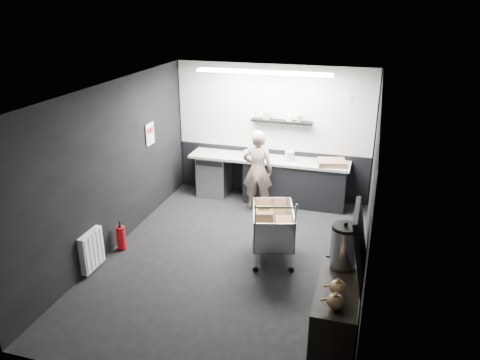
% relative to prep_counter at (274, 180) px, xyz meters
% --- Properties ---
extents(floor, '(5.50, 5.50, 0.00)m').
position_rel_prep_counter_xyz_m(floor, '(-0.14, -2.42, -0.46)').
color(floor, black).
rests_on(floor, ground).
extents(ceiling, '(5.50, 5.50, 0.00)m').
position_rel_prep_counter_xyz_m(ceiling, '(-0.14, -2.42, 2.24)').
color(ceiling, silver).
rests_on(ceiling, wall_back).
extents(wall_back, '(5.50, 0.00, 5.50)m').
position_rel_prep_counter_xyz_m(wall_back, '(-0.14, 0.33, 0.89)').
color(wall_back, black).
rests_on(wall_back, floor).
extents(wall_front, '(5.50, 0.00, 5.50)m').
position_rel_prep_counter_xyz_m(wall_front, '(-0.14, -5.17, 0.89)').
color(wall_front, black).
rests_on(wall_front, floor).
extents(wall_left, '(0.00, 5.50, 5.50)m').
position_rel_prep_counter_xyz_m(wall_left, '(-2.14, -2.42, 0.89)').
color(wall_left, black).
rests_on(wall_left, floor).
extents(wall_right, '(0.00, 5.50, 5.50)m').
position_rel_prep_counter_xyz_m(wall_right, '(1.86, -2.42, 0.89)').
color(wall_right, black).
rests_on(wall_right, floor).
extents(kitchen_wall_panel, '(3.95, 0.02, 1.70)m').
position_rel_prep_counter_xyz_m(kitchen_wall_panel, '(-0.14, 0.31, 1.39)').
color(kitchen_wall_panel, silver).
rests_on(kitchen_wall_panel, wall_back).
extents(dado_panel, '(3.95, 0.02, 1.00)m').
position_rel_prep_counter_xyz_m(dado_panel, '(-0.14, 0.31, 0.04)').
color(dado_panel, black).
rests_on(dado_panel, wall_back).
extents(floating_shelf, '(1.20, 0.22, 0.04)m').
position_rel_prep_counter_xyz_m(floating_shelf, '(0.06, 0.20, 1.16)').
color(floating_shelf, black).
rests_on(floating_shelf, wall_back).
extents(wall_clock, '(0.20, 0.03, 0.20)m').
position_rel_prep_counter_xyz_m(wall_clock, '(1.26, 0.30, 1.69)').
color(wall_clock, white).
rests_on(wall_clock, wall_back).
extents(poster, '(0.02, 0.30, 0.40)m').
position_rel_prep_counter_xyz_m(poster, '(-2.12, -1.12, 1.09)').
color(poster, white).
rests_on(poster, wall_left).
extents(poster_red_band, '(0.02, 0.22, 0.10)m').
position_rel_prep_counter_xyz_m(poster_red_band, '(-2.11, -1.12, 1.16)').
color(poster_red_band, red).
rests_on(poster_red_band, poster).
extents(radiator, '(0.10, 0.50, 0.60)m').
position_rel_prep_counter_xyz_m(radiator, '(-2.08, -3.32, -0.11)').
color(radiator, white).
rests_on(radiator, wall_left).
extents(ceiling_strip, '(2.40, 0.20, 0.04)m').
position_rel_prep_counter_xyz_m(ceiling_strip, '(-0.14, -0.57, 2.21)').
color(ceiling_strip, white).
rests_on(ceiling_strip, ceiling).
extents(prep_counter, '(3.20, 0.61, 0.90)m').
position_rel_prep_counter_xyz_m(prep_counter, '(0.00, 0.00, 0.00)').
color(prep_counter, black).
rests_on(prep_counter, floor).
extents(person, '(0.61, 0.43, 1.59)m').
position_rel_prep_counter_xyz_m(person, '(-0.24, -0.45, 0.34)').
color(person, beige).
rests_on(person, floor).
extents(shopping_cart, '(0.87, 1.18, 1.14)m').
position_rel_prep_counter_xyz_m(shopping_cart, '(0.45, -2.18, 0.09)').
color(shopping_cart, silver).
rests_on(shopping_cart, floor).
extents(sideboard, '(0.53, 1.24, 1.86)m').
position_rel_prep_counter_xyz_m(sideboard, '(1.62, -4.05, 0.13)').
color(sideboard, black).
rests_on(sideboard, floor).
extents(fire_extinguisher, '(0.15, 0.15, 0.48)m').
position_rel_prep_counter_xyz_m(fire_extinguisher, '(-1.99, -2.63, -0.22)').
color(fire_extinguisher, red).
rests_on(fire_extinguisher, floor).
extents(cardboard_box, '(0.59, 0.50, 0.10)m').
position_rel_prep_counter_xyz_m(cardboard_box, '(1.11, -0.05, 0.49)').
color(cardboard_box, '#926D4D').
rests_on(cardboard_box, prep_counter).
extents(pink_tub, '(0.19, 0.19, 0.19)m').
position_rel_prep_counter_xyz_m(pink_tub, '(0.29, 0.00, 0.54)').
color(pink_tub, beige).
rests_on(pink_tub, prep_counter).
extents(white_container, '(0.19, 0.16, 0.14)m').
position_rel_prep_counter_xyz_m(white_container, '(-0.54, -0.05, 0.51)').
color(white_container, white).
rests_on(white_container, prep_counter).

